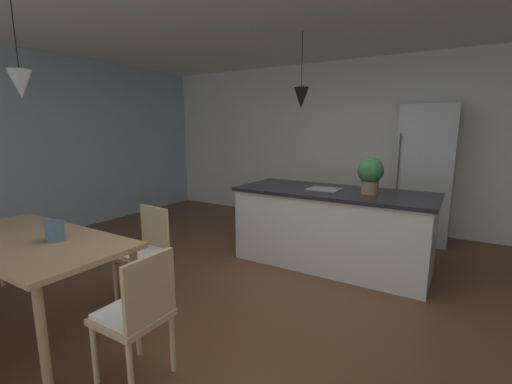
# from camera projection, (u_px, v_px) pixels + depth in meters

# --- Properties ---
(ground_plane) EXTENTS (10.00, 8.40, 0.04)m
(ground_plane) POSITION_uv_depth(u_px,v_px,m) (279.00, 312.00, 3.10)
(ground_plane) COLOR brown
(wall_back_kitchen) EXTENTS (10.00, 0.12, 2.70)m
(wall_back_kitchen) POSITION_uv_depth(u_px,v_px,m) (374.00, 145.00, 5.58)
(wall_back_kitchen) COLOR white
(wall_back_kitchen) RESTS_ON ground_plane
(window_wall_left_glazing) EXTENTS (0.06, 8.40, 2.70)m
(window_wall_left_glazing) POSITION_uv_depth(u_px,v_px,m) (29.00, 147.00, 4.93)
(window_wall_left_glazing) COLOR #9EB7C6
(window_wall_left_glazing) RESTS_ON ground_plane
(dining_table) EXTENTS (1.79, 0.87, 0.74)m
(dining_table) POSITION_uv_depth(u_px,v_px,m) (30.00, 247.00, 2.78)
(dining_table) COLOR tan
(dining_table) RESTS_ON ground_plane
(chair_far_right) EXTENTS (0.42, 0.42, 0.87)m
(chair_far_right) POSITION_uv_depth(u_px,v_px,m) (145.00, 250.00, 3.28)
(chair_far_right) COLOR tan
(chair_far_right) RESTS_ON ground_plane
(chair_kitchen_end) EXTENTS (0.40, 0.40, 0.87)m
(chair_kitchen_end) POSITION_uv_depth(u_px,v_px,m) (137.00, 312.00, 2.16)
(chair_kitchen_end) COLOR tan
(chair_kitchen_end) RESTS_ON ground_plane
(kitchen_island) EXTENTS (2.24, 0.93, 0.91)m
(kitchen_island) POSITION_uv_depth(u_px,v_px,m) (332.00, 227.00, 4.09)
(kitchen_island) COLOR silver
(kitchen_island) RESTS_ON ground_plane
(refrigerator) EXTENTS (0.71, 0.67, 1.93)m
(refrigerator) POSITION_uv_depth(u_px,v_px,m) (425.00, 175.00, 4.89)
(refrigerator) COLOR #B2B5B7
(refrigerator) RESTS_ON ground_plane
(pendant_over_table) EXTENTS (0.16, 0.16, 0.87)m
(pendant_over_table) POSITION_uv_depth(u_px,v_px,m) (21.00, 84.00, 2.52)
(pendant_over_table) COLOR black
(pendant_over_island_main) EXTENTS (0.17, 0.17, 0.86)m
(pendant_over_island_main) POSITION_uv_depth(u_px,v_px,m) (301.00, 98.00, 4.04)
(pendant_over_island_main) COLOR black
(potted_plant_on_island) EXTENTS (0.28, 0.28, 0.40)m
(potted_plant_on_island) POSITION_uv_depth(u_px,v_px,m) (370.00, 174.00, 3.76)
(potted_plant_on_island) COLOR #8C664C
(potted_plant_on_island) RESTS_ON kitchen_island
(vase_on_dining_table) EXTENTS (0.14, 0.14, 0.16)m
(vase_on_dining_table) POSITION_uv_depth(u_px,v_px,m) (55.00, 231.00, 2.69)
(vase_on_dining_table) COLOR slate
(vase_on_dining_table) RESTS_ON dining_table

